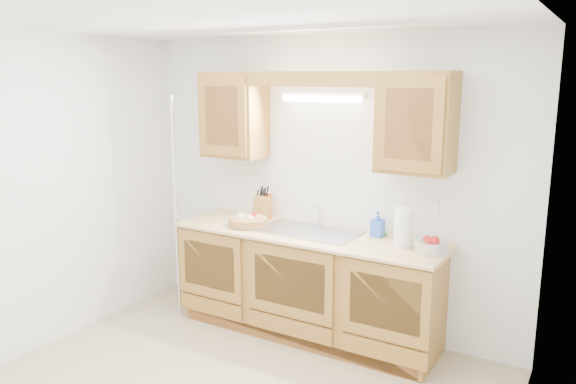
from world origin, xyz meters
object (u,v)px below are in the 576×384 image
Objects in this scene: fruit_basket at (248,220)px; knife_block at (262,208)px; paper_towel at (404,227)px; apple_bowl at (431,245)px.

knife_block reaches higher than fruit_basket.
fruit_basket is at bearing -175.25° from paper_towel.
fruit_basket is at bearing -178.06° from apple_bowl.
apple_bowl is (1.57, 0.05, 0.01)m from fruit_basket.
paper_towel is (1.34, -0.10, 0.03)m from knife_block.
knife_block is at bearing 175.76° from paper_towel.
paper_towel is (1.34, 0.11, 0.10)m from fruit_basket.
apple_bowl is (0.23, -0.06, -0.09)m from paper_towel.
paper_towel is at bearing 4.75° from fruit_basket.
apple_bowl is (1.57, -0.16, -0.06)m from knife_block.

